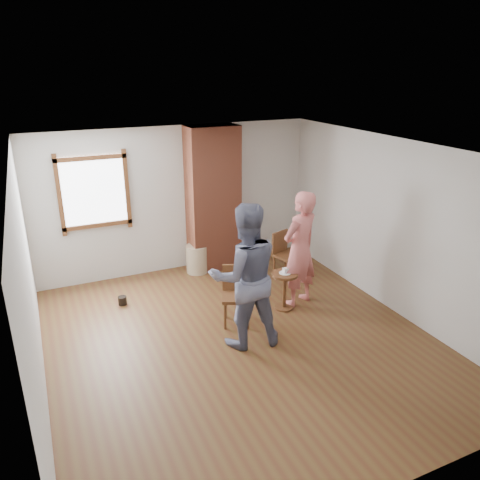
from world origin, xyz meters
The scene contains 12 objects.
ground centered at (0.00, 0.00, 0.00)m, with size 5.50×5.50×0.00m, color brown.
room_shell centered at (-0.06, 0.61, 1.81)m, with size 5.04×5.52×2.62m.
brick_chimney centered at (0.60, 2.50, 1.30)m, with size 0.90×0.50×2.60m, color #AB573C.
stoneware_crock centered at (0.23, 2.40, 0.26)m, with size 0.40×0.40×0.51m, color #C0AC8A.
dark_pot centered at (-1.27, 1.71, 0.07)m, with size 0.14×0.14×0.14m, color black.
dining_chair_left centered at (0.17, 0.51, 0.48)m, with size 0.53×0.53×0.86m.
dining_chair_right centered at (1.58, 1.62, 0.46)m, with size 0.48×0.48×0.81m.
side_table centered at (0.99, 0.55, 0.40)m, with size 0.40×0.40×0.60m.
cake_plate centered at (0.99, 0.55, 0.60)m, with size 0.18×0.18×0.01m, color white.
cake_slice centered at (1.00, 0.55, 0.64)m, with size 0.08×0.07×0.06m, color white.
man centered at (0.04, -0.05, 0.99)m, with size 0.96×0.75×1.98m, color #16183D.
person_pink centered at (1.28, 0.62, 0.92)m, with size 0.67×0.44×1.83m, color #DF726F.
Camera 1 is at (-2.30, -5.03, 3.57)m, focal length 35.00 mm.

